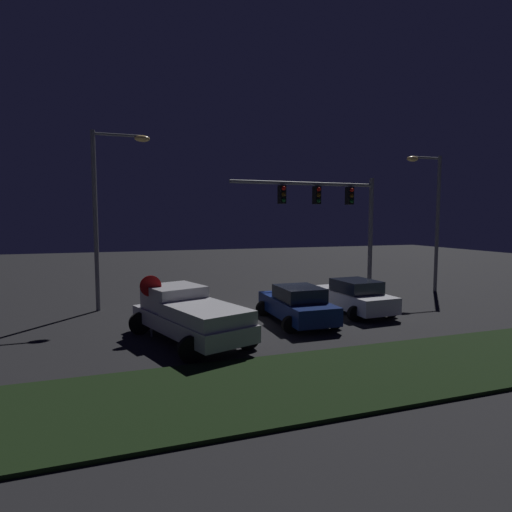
{
  "coord_description": "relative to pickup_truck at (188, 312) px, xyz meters",
  "views": [
    {
      "loc": [
        -6.99,
        -17.06,
        4.22
      ],
      "look_at": [
        -1.05,
        0.31,
        2.61
      ],
      "focal_mm": 29.31,
      "sensor_mm": 36.0,
      "label": 1
    }
  ],
  "objects": [
    {
      "name": "traffic_signal_gantry",
      "position": [
        8.89,
        5.82,
        3.9
      ],
      "size": [
        8.32,
        0.56,
        6.5
      ],
      "color": "slate",
      "rests_on": "ground_plane"
    },
    {
      "name": "ground_plane",
      "position": [
        4.62,
        2.74,
        -1.0
      ],
      "size": [
        80.0,
        80.0,
        0.0
      ],
      "primitive_type": "plane",
      "color": "black"
    },
    {
      "name": "car_sedan",
      "position": [
        7.87,
        1.95,
        -0.26
      ],
      "size": [
        2.63,
        4.48,
        1.51
      ],
      "rotation": [
        0.0,
        0.0,
        1.62
      ],
      "color": "silver",
      "rests_on": "ground_plane"
    },
    {
      "name": "street_lamp_right",
      "position": [
        15.07,
        5.34,
        3.95
      ],
      "size": [
        2.35,
        0.44,
        7.85
      ],
      "color": "slate",
      "rests_on": "ground_plane"
    },
    {
      "name": "grass_median",
      "position": [
        4.62,
        -4.85,
        -0.95
      ],
      "size": [
        25.91,
        4.18,
        0.1
      ],
      "primitive_type": "cube",
      "color": "black",
      "rests_on": "ground_plane"
    },
    {
      "name": "pickup_truck",
      "position": [
        0.0,
        0.0,
        0.0
      ],
      "size": [
        4.0,
        5.76,
        1.8
      ],
      "rotation": [
        0.0,
        0.0,
        1.9
      ],
      "color": "#B7B7BC",
      "rests_on": "ground_plane"
    },
    {
      "name": "car_sedan_far",
      "position": [
        4.68,
        1.09,
        -0.26
      ],
      "size": [
        2.5,
        4.41,
        1.51
      ],
      "rotation": [
        0.0,
        0.0,
        1.56
      ],
      "color": "navy",
      "rests_on": "ground_plane"
    },
    {
      "name": "street_lamp_left",
      "position": [
        -2.62,
        6.08,
        4.16
      ],
      "size": [
        2.6,
        0.44,
        8.2
      ],
      "color": "slate",
      "rests_on": "ground_plane"
    },
    {
      "name": "stop_sign",
      "position": [
        -1.17,
        0.84,
        0.56
      ],
      "size": [
        0.76,
        0.08,
        2.23
      ],
      "color": "slate",
      "rests_on": "ground_plane"
    }
  ]
}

